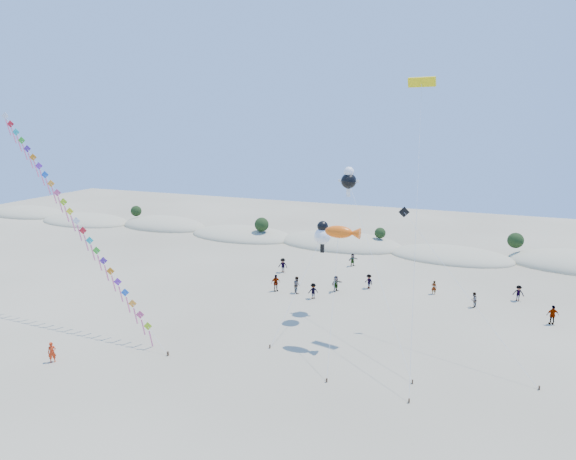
{
  "coord_description": "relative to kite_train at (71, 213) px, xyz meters",
  "views": [
    {
      "loc": [
        18.32,
        -22.83,
        18.2
      ],
      "look_at": [
        3.9,
        14.0,
        9.18
      ],
      "focal_mm": 30.0,
      "sensor_mm": 36.0,
      "label": 1
    }
  ],
  "objects": [
    {
      "name": "parafoil_kite",
      "position": [
        28.92,
        8.68,
        10.63
      ],
      "size": [
        2.9,
        12.31,
        21.61
      ],
      "color": "#3F2D1E",
      "rests_on": "ground"
    },
    {
      "name": "flyer_foreground",
      "position": [
        4.25,
        -7.28,
        -9.3
      ],
      "size": [
        0.71,
        0.68,
        1.63
      ],
      "primitive_type": "imported",
      "rotation": [
        0.0,
        0.0,
        0.69
      ],
      "color": "red",
      "rests_on": "ground"
    },
    {
      "name": "fish_kite",
      "position": [
        23.96,
        4.1,
        -0.63
      ],
      "size": [
        2.87,
        7.04,
        10.01
      ],
      "color": "#3F2D1E",
      "rests_on": "ground"
    },
    {
      "name": "dune_ridge",
      "position": [
        16.25,
        35.74,
        -10.0
      ],
      "size": [
        145.3,
        11.49,
        5.57
      ],
      "color": "tan",
      "rests_on": "ground"
    },
    {
      "name": "dark_kite",
      "position": [
        31.17,
        7.12,
        -2.67
      ],
      "size": [
        11.3,
        7.38,
        11.01
      ],
      "color": "#3F2D1E",
      "rests_on": "ground"
    },
    {
      "name": "beachgoers",
      "position": [
        23.0,
        17.42,
        -9.25
      ],
      "size": [
        29.86,
        14.1,
        1.89
      ],
      "color": "slate",
      "rests_on": "ground"
    },
    {
      "name": "cartoon_kite_high",
      "position": [
        22.4,
        11.87,
        2.67
      ],
      "size": [
        9.17,
        13.03,
        13.99
      ],
      "color": "#3F2D1E",
      "rests_on": "ground"
    },
    {
      "name": "ground",
      "position": [
        15.2,
        -9.4,
        -10.12
      ],
      "size": [
        160.0,
        160.0,
        0.0
      ],
      "primitive_type": "plane",
      "color": "gray",
      "rests_on": "ground"
    },
    {
      "name": "cartoon_kite_low",
      "position": [
        20.97,
        8.41,
        -1.98
      ],
      "size": [
        2.85,
        8.25,
        9.37
      ],
      "color": "#3F2D1E",
      "rests_on": "ground"
    },
    {
      "name": "kite_train",
      "position": [
        0.0,
        0.0,
        0.0
      ],
      "size": [
        22.5,
        6.13,
        19.36
      ],
      "color": "#3F2D1E",
      "rests_on": "ground"
    }
  ]
}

